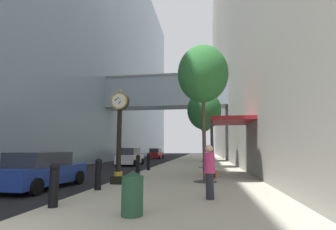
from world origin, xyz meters
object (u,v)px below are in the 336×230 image
at_px(bollard_fourth, 138,164).
at_px(street_tree_far, 205,125).
at_px(street_tree_mid_near, 204,111).
at_px(street_tree_mid_far, 204,118).
at_px(bollard_nearest, 54,184).
at_px(pedestrian_walking, 210,170).
at_px(street_clock, 119,131).
at_px(bollard_second, 98,173).
at_px(car_white_near, 130,157).
at_px(car_red_mid, 156,154).
at_px(bollard_fifth, 148,161).
at_px(car_blue_far, 42,171).
at_px(trash_bin, 132,192).
at_px(street_tree_near, 203,74).

xyz_separation_m(bollard_fourth, street_tree_far, (4.06, 24.10, 4.63)).
bearing_deg(street_tree_mid_near, street_tree_mid_far, 90.00).
bearing_deg(street_tree_mid_near, bollard_nearest, -105.46).
height_order(street_tree_mid_far, pedestrian_walking, street_tree_mid_far).
height_order(street_clock, bollard_nearest, street_clock).
bearing_deg(bollard_second, street_clock, 83.89).
height_order(pedestrian_walking, car_white_near, pedestrian_walking).
bearing_deg(pedestrian_walking, car_white_near, 115.33).
xyz_separation_m(bollard_fourth, car_white_near, (-3.48, 9.54, 0.07)).
bearing_deg(pedestrian_walking, bollard_nearest, -158.10).
xyz_separation_m(street_tree_mid_far, car_red_mid, (-7.98, 9.59, -4.54)).
xyz_separation_m(bollard_nearest, bollard_fifth, (0.00, 11.28, 0.00)).
xyz_separation_m(bollard_second, street_tree_mid_near, (4.06, 11.86, 4.16)).
relative_size(bollard_second, car_blue_far, 0.27).
bearing_deg(bollard_fourth, bollard_second, -90.00).
height_order(bollard_nearest, pedestrian_walking, pedestrian_walking).
bearing_deg(street_tree_far, bollard_fifth, -100.80).
bearing_deg(car_blue_far, bollard_second, -13.30).
relative_size(street_clock, bollard_second, 3.63).
distance_m(pedestrian_walking, car_white_near, 18.04).
bearing_deg(car_blue_far, street_tree_mid_near, 58.07).
distance_m(street_tree_mid_far, car_red_mid, 13.28).
height_order(street_tree_mid_near, pedestrian_walking, street_tree_mid_near).
bearing_deg(car_blue_far, bollard_fourth, 59.63).
distance_m(street_tree_far, trash_bin, 33.42).
height_order(trash_bin, car_white_near, car_white_near).
relative_size(street_tree_mid_far, street_tree_far, 1.01).
bearing_deg(trash_bin, car_red_mid, 100.57).
bearing_deg(street_tree_mid_far, trash_bin, -94.02).
distance_m(street_clock, bollard_fifth, 6.99).
relative_size(bollard_second, bollard_fourth, 1.00).
relative_size(bollard_second, car_red_mid, 0.27).
height_order(bollard_second, bollard_fourth, same).
xyz_separation_m(bollard_fifth, street_tree_near, (4.06, -5.54, 4.65)).
bearing_deg(street_tree_mid_near, street_tree_near, -90.00).
distance_m(bollard_fourth, street_tree_near, 6.74).
height_order(bollard_fifth, car_blue_far, car_blue_far).
bearing_deg(pedestrian_walking, bollard_fifth, 113.86).
distance_m(bollard_fourth, street_tree_mid_near, 8.51).
bearing_deg(bollard_second, bollard_fourth, 90.00).
relative_size(street_tree_mid_far, car_blue_far, 1.47).
bearing_deg(bollard_fifth, street_tree_mid_near, 39.93).
bearing_deg(street_tree_mid_near, pedestrian_walking, -89.21).
relative_size(street_tree_mid_near, car_blue_far, 1.47).
bearing_deg(street_tree_mid_far, bollard_second, -101.04).
bearing_deg(bollard_fourth, car_white_near, 110.04).
bearing_deg(street_clock, bollard_fourth, 92.63).
bearing_deg(bollard_fifth, bollard_fourth, -90.00).
relative_size(street_tree_mid_far, car_red_mid, 1.44).
bearing_deg(trash_bin, car_blue_far, 142.88).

